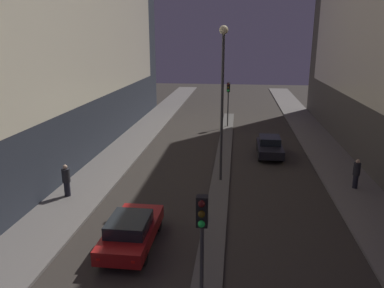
# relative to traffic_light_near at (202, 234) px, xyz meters

# --- Properties ---
(median_strip) EXTENTS (1.11, 36.19, 0.11)m
(median_strip) POSITION_rel_traffic_light_near_xyz_m (0.00, 14.95, -3.20)
(median_strip) COLOR #56544F
(median_strip) RESTS_ON ground
(traffic_light_near) EXTENTS (0.32, 0.42, 4.27)m
(traffic_light_near) POSITION_rel_traffic_light_near_xyz_m (0.00, 0.00, 0.00)
(traffic_light_near) COLOR #383838
(traffic_light_near) RESTS_ON median_strip
(traffic_light_mid) EXTENTS (0.32, 0.42, 4.27)m
(traffic_light_mid) POSITION_rel_traffic_light_near_xyz_m (0.00, 26.73, 0.00)
(traffic_light_mid) COLOR #383838
(traffic_light_mid) RESTS_ON median_strip
(street_lamp) EXTENTS (0.50, 0.50, 9.06)m
(street_lamp) POSITION_rel_traffic_light_near_xyz_m (0.00, 12.24, 2.78)
(street_lamp) COLOR #383838
(street_lamp) RESTS_ON median_strip
(car_left_lane) EXTENTS (1.89, 4.34, 1.43)m
(car_left_lane) POSITION_rel_traffic_light_near_xyz_m (-3.37, 4.33, -2.52)
(car_left_lane) COLOR maroon
(car_left_lane) RESTS_ON ground
(car_right_lane) EXTENTS (1.76, 4.07, 1.43)m
(car_right_lane) POSITION_rel_traffic_light_near_xyz_m (3.37, 17.79, -2.52)
(car_right_lane) COLOR black
(car_right_lane) RESTS_ON ground
(pedestrian_on_left_sidewalk) EXTENTS (0.44, 0.44, 1.80)m
(pedestrian_on_left_sidewalk) POSITION_rel_traffic_light_near_xyz_m (-8.23, 8.74, -2.18)
(pedestrian_on_left_sidewalk) COLOR black
(pedestrian_on_left_sidewalk) RESTS_ON sidewalk_left
(pedestrian_on_right_sidewalk) EXTENTS (0.39, 0.39, 1.74)m
(pedestrian_on_right_sidewalk) POSITION_rel_traffic_light_near_xyz_m (7.79, 11.81, -2.21)
(pedestrian_on_right_sidewalk) COLOR black
(pedestrian_on_right_sidewalk) RESTS_ON sidewalk_right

